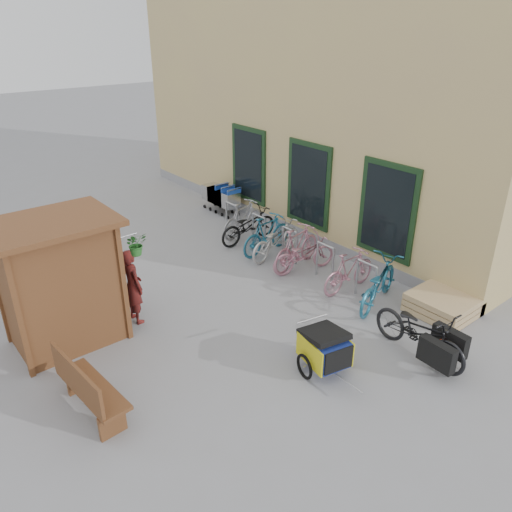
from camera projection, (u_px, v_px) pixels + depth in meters
ground at (285, 337)px, 9.50m from camera, size 80.00×80.00×0.00m
building at (349, 93)px, 14.85m from camera, size 6.07×13.00×7.00m
kiosk at (53, 267)px, 8.70m from camera, size 2.49×1.65×2.40m
bike_rack at (290, 242)px, 12.27m from camera, size 0.05×5.35×0.86m
pallet_stack at (441, 305)px, 10.14m from camera, size 1.00×1.20×0.40m
bench at (87, 387)px, 7.44m from camera, size 0.58×1.58×0.98m
shopping_carts at (221, 195)px, 15.39m from camera, size 0.52×1.45×0.94m
child_trailer at (325, 348)px, 8.41m from camera, size 0.91×1.46×0.84m
cargo_bike at (421, 333)px, 8.75m from camera, size 0.78×1.94×1.00m
person_kiosk at (133, 286)px, 9.70m from camera, size 0.39×0.58×1.55m
bike_0 at (378, 283)px, 10.39m from camera, size 2.00×1.23×0.99m
bike_1 at (349, 271)px, 10.96m from camera, size 1.56×0.45×0.94m
bike_2 at (304, 254)px, 11.81m from camera, size 1.74×0.92×0.87m
bike_3 at (297, 247)px, 11.97m from camera, size 1.79×0.81×1.04m
bike_4 at (275, 239)px, 12.53m from camera, size 1.86×0.93×0.93m
bike_5 at (267, 234)px, 12.73m from camera, size 1.72×0.65×1.01m
bike_6 at (248, 226)px, 13.36m from camera, size 1.78×0.63×0.93m
bike_7 at (243, 218)px, 13.78m from camera, size 1.69×0.80×0.98m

